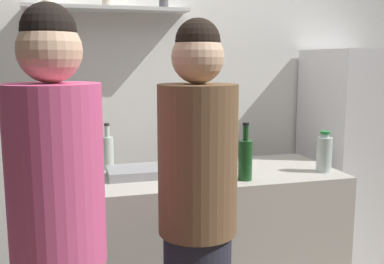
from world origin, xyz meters
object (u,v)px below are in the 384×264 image
at_px(wine_bottle_dark_glass, 214,146).
at_px(person_brown_jacket, 198,221).
at_px(water_bottle_plastic, 324,153).
at_px(wine_bottle_pale_glass, 108,152).
at_px(utensil_holder, 53,164).
at_px(refrigerator, 351,159).
at_px(wine_bottle_green_glass, 245,158).
at_px(baking_pan, 137,172).
at_px(wine_bottle_amber_glass, 172,149).
at_px(person_pink_top, 59,249).

bearing_deg(wine_bottle_dark_glass, person_brown_jacket, -112.25).
relative_size(wine_bottle_dark_glass, water_bottle_plastic, 1.24).
xyz_separation_m(wine_bottle_pale_glass, water_bottle_plastic, (1.26, -0.40, 0.00)).
relative_size(utensil_holder, wine_bottle_dark_glass, 0.72).
relative_size(refrigerator, utensil_holder, 7.38).
bearing_deg(utensil_holder, wine_bottle_green_glass, -22.63).
bearing_deg(wine_bottle_pale_glass, refrigerator, 3.78).
distance_m(wine_bottle_green_glass, person_brown_jacket, 0.67).
distance_m(refrigerator, baking_pan, 1.71).
distance_m(wine_bottle_amber_glass, water_bottle_plastic, 0.94).
bearing_deg(baking_pan, water_bottle_plastic, -9.17).
bearing_deg(baking_pan, wine_bottle_dark_glass, 18.85).
relative_size(wine_bottle_green_glass, person_pink_top, 0.19).
bearing_deg(person_pink_top, wine_bottle_dark_glass, -133.96).
relative_size(wine_bottle_dark_glass, person_brown_jacket, 0.18).
bearing_deg(water_bottle_plastic, wine_bottle_green_glass, -174.68).
xyz_separation_m(baking_pan, utensil_holder, (-0.47, 0.21, 0.03)).
xyz_separation_m(baking_pan, wine_bottle_dark_glass, (0.53, 0.18, 0.09)).
bearing_deg(person_brown_jacket, wine_bottle_green_glass, 140.29).
bearing_deg(water_bottle_plastic, refrigerator, 43.23).
distance_m(wine_bottle_green_glass, person_pink_top, 1.21).
height_order(refrigerator, person_brown_jacket, person_brown_jacket).
distance_m(utensil_holder, person_pink_top, 1.12).
relative_size(utensil_holder, wine_bottle_pale_glass, 0.76).
distance_m(wine_bottle_pale_glass, wine_bottle_dark_glass, 0.68).
bearing_deg(wine_bottle_green_glass, wine_bottle_amber_glass, 129.10).
relative_size(wine_bottle_green_glass, wine_bottle_amber_glass, 1.03).
height_order(baking_pan, person_pink_top, person_pink_top).
height_order(wine_bottle_pale_glass, wine_bottle_dark_glass, wine_bottle_dark_glass).
relative_size(baking_pan, person_brown_jacket, 0.20).
xyz_separation_m(wine_bottle_green_glass, water_bottle_plastic, (0.53, 0.05, -0.01)).
height_order(baking_pan, water_bottle_plastic, water_bottle_plastic).
relative_size(wine_bottle_amber_glass, wine_bottle_pale_glass, 1.10).
xyz_separation_m(utensil_holder, person_pink_top, (0.06, -1.11, -0.07)).
distance_m(refrigerator, water_bottle_plastic, 0.79).
bearing_deg(wine_bottle_dark_glass, wine_bottle_green_glass, -83.20).
height_order(refrigerator, person_pink_top, person_pink_top).
bearing_deg(person_pink_top, person_brown_jacket, -165.90).
height_order(utensil_holder, water_bottle_plastic, water_bottle_plastic).
relative_size(baking_pan, wine_bottle_amber_glass, 1.07).
bearing_deg(water_bottle_plastic, wine_bottle_amber_glass, 157.40).
height_order(utensil_holder, wine_bottle_amber_glass, wine_bottle_amber_glass).
bearing_deg(water_bottle_plastic, wine_bottle_pale_glass, 162.19).
distance_m(baking_pan, wine_bottle_amber_glass, 0.32).
bearing_deg(person_brown_jacket, wine_bottle_pale_glass, -161.77).
distance_m(wine_bottle_green_glass, wine_bottle_amber_glass, 0.53).
bearing_deg(water_bottle_plastic, utensil_holder, 166.20).
bearing_deg(person_brown_jacket, refrigerator, 125.81).
xyz_separation_m(wine_bottle_dark_glass, person_brown_jacket, (-0.37, -0.91, -0.14)).
distance_m(refrigerator, person_pink_top, 2.43).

